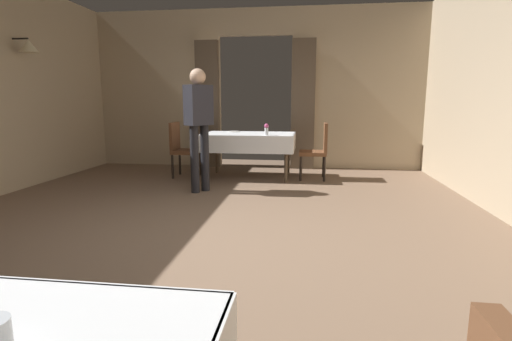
# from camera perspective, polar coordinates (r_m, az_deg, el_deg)

# --- Properties ---
(ground) EXTENTS (10.08, 10.08, 0.00)m
(ground) POSITION_cam_1_polar(r_m,az_deg,el_deg) (3.79, -8.68, -9.72)
(ground) COLOR #7A604C
(wall_back) EXTENTS (6.40, 0.27, 3.00)m
(wall_back) POSITION_cam_1_polar(r_m,az_deg,el_deg) (7.67, -0.08, 11.82)
(wall_back) COLOR tan
(wall_back) RESTS_ON ground
(dining_table_mid) EXTENTS (1.52, 0.94, 0.75)m
(dining_table_mid) POSITION_cam_1_polar(r_m,az_deg,el_deg) (6.55, -1.02, 4.66)
(dining_table_mid) COLOR #4C3D2D
(dining_table_mid) RESTS_ON ground
(chair_mid_right) EXTENTS (0.44, 0.44, 0.93)m
(chair_mid_right) POSITION_cam_1_polar(r_m,az_deg,el_deg) (6.50, 9.05, 3.23)
(chair_mid_right) COLOR black
(chair_mid_right) RESTS_ON ground
(chair_mid_left) EXTENTS (0.44, 0.44, 0.93)m
(chair_mid_left) POSITION_cam_1_polar(r_m,az_deg,el_deg) (6.74, -10.82, 3.43)
(chair_mid_left) COLOR black
(chair_mid_left) RESTS_ON ground
(flower_vase_mid) EXTENTS (0.07, 0.07, 0.18)m
(flower_vase_mid) POSITION_cam_1_polar(r_m,az_deg,el_deg) (6.16, 1.54, 6.10)
(flower_vase_mid) COLOR silver
(flower_vase_mid) RESTS_ON dining_table_mid
(plate_mid_b) EXTENTS (0.21, 0.21, 0.01)m
(plate_mid_b) POSITION_cam_1_polar(r_m,az_deg,el_deg) (6.87, -3.28, 5.73)
(plate_mid_b) COLOR white
(plate_mid_b) RESTS_ON dining_table_mid
(person_waiter_by_doorway) EXTENTS (0.39, 0.42, 1.72)m
(person_waiter_by_doorway) POSITION_cam_1_polar(r_m,az_deg,el_deg) (5.52, -8.37, 7.36)
(person_waiter_by_doorway) COLOR black
(person_waiter_by_doorway) RESTS_ON ground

